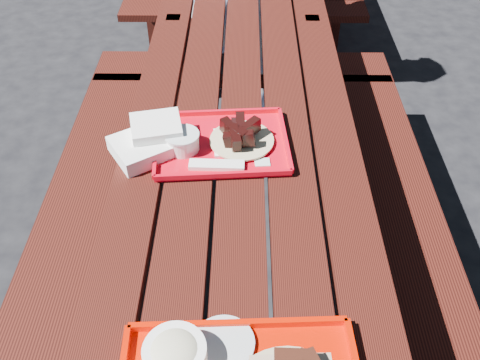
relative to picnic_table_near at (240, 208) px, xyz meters
The scene contains 4 objects.
ground 0.56m from the picnic_table_near, ahead, with size 60.00×60.00×0.00m, color black.
picnic_table_near is the anchor object (origin of this frame).
far_tray 0.23m from the picnic_table_near, 132.31° to the left, with size 0.43×0.35×0.07m.
white_cloth 0.36m from the picnic_table_near, 167.10° to the left, with size 0.27×0.25×0.09m.
Camera 1 is at (0.01, -1.21, 1.79)m, focal length 40.00 mm.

